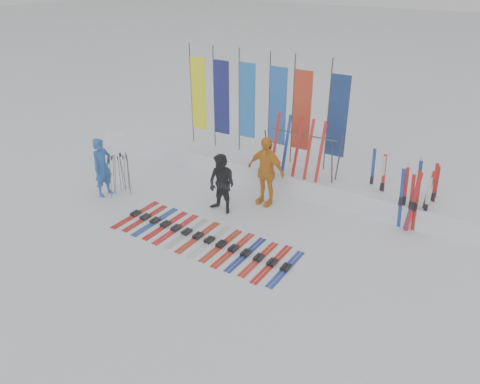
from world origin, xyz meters
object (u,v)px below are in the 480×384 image
Objects in this scene: person_yellow at (266,171)px; person_blue at (103,167)px; person_black at (222,184)px; ski_rack at (302,148)px; ski_row at (203,238)px.

person_blue is at bearing -149.02° from person_yellow.
person_blue reaches higher than person_black.
ski_row is at bearing -103.44° from ski_rack.
person_blue is at bearing -146.07° from ski_rack.
person_blue is at bearing -159.66° from person_black.
person_black is 2.57m from ski_rack.
ski_row is 3.92m from ski_rack.
person_yellow is (4.14, 2.02, 0.12)m from person_blue.
person_yellow is at bearing -115.50° from ski_rack.
person_yellow is 2.65m from ski_row.
ski_rack is at bearing 76.56° from ski_row.
person_blue is 4.61m from person_yellow.
ski_row is (3.82, -0.43, -0.82)m from person_blue.
person_yellow is at bearing 59.33° from person_black.
person_black is 0.84× the size of person_yellow.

